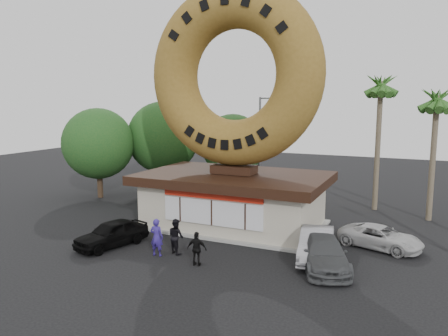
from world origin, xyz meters
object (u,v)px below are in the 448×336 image
car_black (112,233)px  car_white (381,237)px  person_center (176,236)px  person_left (157,237)px  street_lamp (261,140)px  person_right (197,249)px  car_grey (324,253)px  giant_donut (234,75)px  car_silver (317,244)px  donut_shop (234,198)px

car_black → car_white: bearing=39.1°
person_center → person_left: bearing=69.8°
car_white → street_lamp: bearing=61.7°
person_right → car_grey: 5.91m
giant_donut → car_silver: (5.95, -3.56, -8.44)m
car_silver → giant_donut: bearing=139.9°
person_right → car_grey: bearing=-165.4°
car_grey → person_center: bearing=169.4°
car_silver → car_grey: 1.13m
car_black → car_grey: car_grey is taller
person_left → person_right: 2.48m
street_lamp → person_center: size_ratio=4.47×
donut_shop → person_left: donut_shop is taller
person_right → car_grey: person_right is taller
giant_donut → car_grey: size_ratio=2.23×
car_silver → car_white: bearing=38.1°
giant_donut → person_right: 10.84m
car_black → car_grey: (10.88, 1.72, 0.00)m
car_silver → person_right: bearing=-155.5°
person_center → car_white: (9.35, 5.15, -0.30)m
donut_shop → person_left: size_ratio=5.89×
person_left → car_white: size_ratio=0.45×
street_lamp → car_grey: 17.20m
street_lamp → car_white: bearing=-45.3°
person_right → person_left: bearing=-16.0°
street_lamp → person_center: 16.22m
donut_shop → street_lamp: street_lamp is taller
giant_donut → street_lamp: bearing=100.5°
car_black → car_silver: car_silver is taller
street_lamp → person_left: size_ratio=4.21×
donut_shop → giant_donut: 7.40m
giant_donut → car_grey: giant_donut is taller
person_left → car_grey: (7.90, 1.94, -0.25)m
giant_donut → car_white: bearing=-4.1°
donut_shop → car_black: 7.69m
car_silver → car_black: bearing=-174.6°
car_black → person_left: bearing=11.6°
street_lamp → person_left: (0.47, -16.48, -3.53)m
car_black → car_white: 14.20m
donut_shop → person_right: donut_shop is taller
person_left → person_right: (2.45, -0.34, -0.14)m
person_center → car_silver: bearing=-136.6°
person_left → car_silver: 7.90m
person_right → street_lamp: bearing=-88.2°
person_center → person_right: size_ratio=1.10×
person_left → person_right: size_ratio=1.17×
person_left → person_center: person_left is taller
street_lamp → person_center: street_lamp is taller
car_grey → car_white: size_ratio=1.13×
street_lamp → giant_donut: bearing=-79.5°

